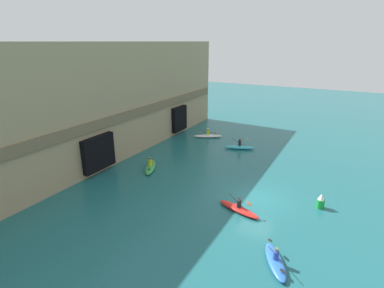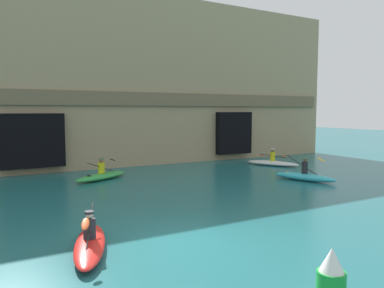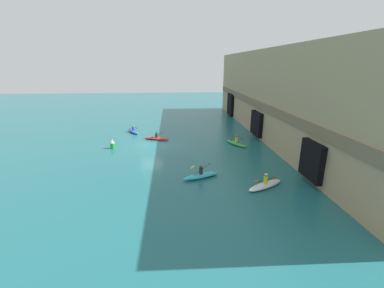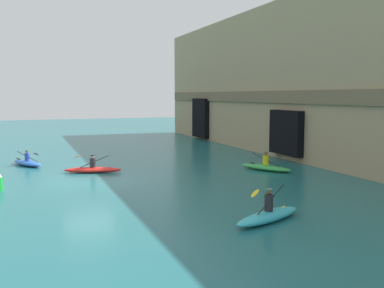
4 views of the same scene
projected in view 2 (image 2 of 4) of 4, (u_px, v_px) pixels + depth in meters
ground_plane at (181, 242)px, 10.14m from camera, size 120.00×120.00×0.00m
cliff_bluff at (11, 78)px, 22.30m from camera, size 45.96×5.51×11.04m
kayak_red at (90, 243)px, 9.49m from camera, size 1.69×3.34×1.06m
kayak_white at (272, 163)px, 24.27m from camera, size 2.38×3.43×1.12m
kayak_cyan at (304, 176)px, 19.04m from camera, size 1.86×3.29×1.27m
kayak_green at (102, 176)px, 19.30m from camera, size 3.30×2.27×1.13m
marker_buoy at (331, 279)px, 6.78m from camera, size 0.53×0.53×1.10m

